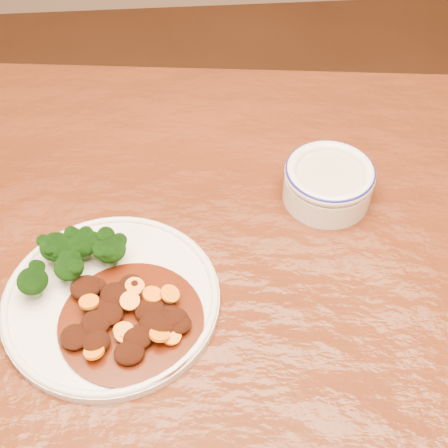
{
  "coord_description": "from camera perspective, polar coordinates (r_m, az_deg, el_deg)",
  "views": [
    {
      "loc": [
        -0.06,
        -0.41,
        1.34
      ],
      "look_at": [
        -0.02,
        0.1,
        0.77
      ],
      "focal_mm": 50.0,
      "sensor_mm": 36.0,
      "label": 1
    }
  ],
  "objects": [
    {
      "name": "broccoli_florets",
      "position": [
        0.73,
        -13.77,
        -2.89
      ],
      "size": [
        0.12,
        0.09,
        0.04
      ],
      "color": "#669C51",
      "rests_on": "dinner_plate"
    },
    {
      "name": "dip_bowl",
      "position": [
        0.82,
        9.53,
        3.85
      ],
      "size": [
        0.12,
        0.12,
        0.05
      ],
      "rotation": [
        0.0,
        0.0,
        0.32
      ],
      "color": "white",
      "rests_on": "dining_table"
    },
    {
      "name": "dinner_plate",
      "position": [
        0.72,
        -10.28,
        -6.78
      ],
      "size": [
        0.25,
        0.25,
        0.02
      ],
      "rotation": [
        0.0,
        0.0,
        0.08
      ],
      "color": "white",
      "rests_on": "dining_table"
    },
    {
      "name": "dining_table",
      "position": [
        0.79,
        2.35,
        -9.98
      ],
      "size": [
        1.6,
        1.07,
        0.75
      ],
      "rotation": [
        0.0,
        0.0,
        -0.12
      ],
      "color": "#55230F",
      "rests_on": "ground"
    },
    {
      "name": "mince_stew",
      "position": [
        0.69,
        -8.98,
        -8.54
      ],
      "size": [
        0.16,
        0.16,
        0.03
      ],
      "color": "#4F1508",
      "rests_on": "dinner_plate"
    }
  ]
}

